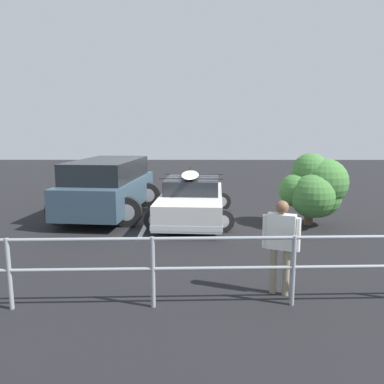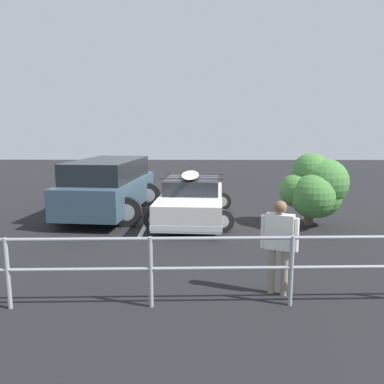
{
  "view_description": "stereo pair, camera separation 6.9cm",
  "coord_description": "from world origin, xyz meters",
  "px_view_note": "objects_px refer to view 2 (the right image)",
  "views": [
    {
      "loc": [
        -0.78,
        11.71,
        2.72
      ],
      "look_at": [
        -0.74,
        1.18,
        0.95
      ],
      "focal_mm": 35.0,
      "sensor_mm": 36.0,
      "label": 1
    },
    {
      "loc": [
        -0.85,
        11.71,
        2.72
      ],
      "look_at": [
        -0.74,
        1.18,
        0.95
      ],
      "focal_mm": 35.0,
      "sensor_mm": 36.0,
      "label": 2
    }
  ],
  "objects_px": {
    "person_bystander": "(279,239)",
    "bush_near_left": "(316,188)",
    "suv_car": "(109,186)",
    "sedan_car": "(192,199)"
  },
  "relations": [
    {
      "from": "person_bystander",
      "to": "bush_near_left",
      "type": "relative_size",
      "value": 0.77
    },
    {
      "from": "suv_car",
      "to": "bush_near_left",
      "type": "relative_size",
      "value": 2.37
    },
    {
      "from": "sedan_car",
      "to": "suv_car",
      "type": "height_order",
      "value": "suv_car"
    },
    {
      "from": "person_bystander",
      "to": "bush_near_left",
      "type": "xyz_separation_m",
      "value": [
        -1.98,
        -4.43,
        0.15
      ]
    },
    {
      "from": "sedan_car",
      "to": "person_bystander",
      "type": "bearing_deg",
      "value": 105.62
    },
    {
      "from": "person_bystander",
      "to": "bush_near_left",
      "type": "height_order",
      "value": "bush_near_left"
    },
    {
      "from": "suv_car",
      "to": "person_bystander",
      "type": "relative_size",
      "value": 3.08
    },
    {
      "from": "bush_near_left",
      "to": "suv_car",
      "type": "bearing_deg",
      "value": -13.1
    },
    {
      "from": "sedan_car",
      "to": "suv_car",
      "type": "bearing_deg",
      "value": -12.57
    },
    {
      "from": "suv_car",
      "to": "bush_near_left",
      "type": "distance_m",
      "value": 6.28
    }
  ]
}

